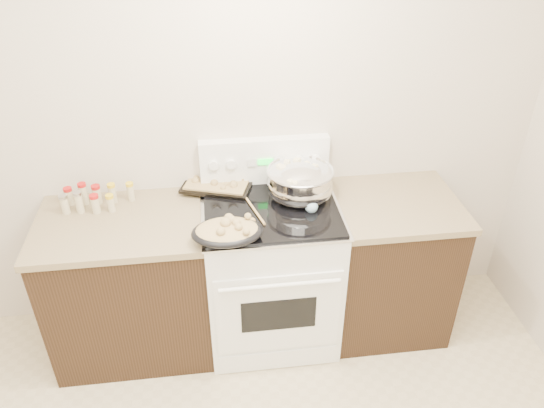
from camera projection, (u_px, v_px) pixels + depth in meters
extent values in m
cube|color=beige|center=(201.00, 118.00, 2.99)|extent=(4.00, 0.05, 2.70)
cube|color=black|center=(132.00, 287.00, 3.15)|extent=(0.90, 0.64, 0.88)
cube|color=brown|center=(120.00, 224.00, 2.89)|extent=(0.93, 0.67, 0.04)
cube|color=black|center=(386.00, 266.00, 3.31)|extent=(0.70, 0.64, 0.88)
cube|color=brown|center=(396.00, 204.00, 3.06)|extent=(0.73, 0.67, 0.04)
cube|color=white|center=(271.00, 274.00, 3.21)|extent=(0.76, 0.66, 0.92)
cube|color=white|center=(279.00, 314.00, 2.94)|extent=(0.70, 0.01, 0.55)
cube|color=black|center=(279.00, 315.00, 2.93)|extent=(0.42, 0.01, 0.22)
cylinder|color=white|center=(280.00, 285.00, 2.77)|extent=(0.65, 0.02, 0.02)
cube|color=white|center=(278.00, 360.00, 3.14)|extent=(0.70, 0.01, 0.14)
cube|color=silver|center=(271.00, 210.00, 2.96)|extent=(0.78, 0.68, 0.01)
cube|color=black|center=(271.00, 208.00, 2.95)|extent=(0.74, 0.64, 0.01)
cube|color=white|center=(265.00, 161.00, 3.12)|extent=(0.76, 0.07, 0.28)
cylinder|color=white|center=(214.00, 165.00, 3.04)|extent=(0.06, 0.02, 0.06)
cylinder|color=white|center=(231.00, 164.00, 3.05)|extent=(0.06, 0.02, 0.06)
cylinder|color=white|center=(299.00, 160.00, 3.10)|extent=(0.06, 0.02, 0.06)
cylinder|color=white|center=(316.00, 159.00, 3.11)|extent=(0.06, 0.02, 0.06)
cube|color=#19E533|center=(265.00, 162.00, 3.08)|extent=(0.09, 0.00, 0.04)
cube|color=silver|center=(252.00, 163.00, 3.07)|extent=(0.05, 0.00, 0.05)
cube|color=silver|center=(279.00, 161.00, 3.09)|extent=(0.05, 0.00, 0.05)
ellipsoid|color=silver|center=(300.00, 185.00, 3.01)|extent=(0.39, 0.39, 0.23)
cylinder|color=silver|center=(300.00, 195.00, 3.05)|extent=(0.21, 0.21, 0.01)
torus|color=silver|center=(301.00, 171.00, 2.97)|extent=(0.39, 0.39, 0.02)
cylinder|color=silver|center=(300.00, 181.00, 3.00)|extent=(0.36, 0.36, 0.13)
cylinder|color=brown|center=(300.00, 173.00, 2.97)|extent=(0.34, 0.34, 0.00)
cube|color=#FBF0B9|center=(290.00, 182.00, 2.87)|extent=(0.04, 0.04, 0.03)
cube|color=#FBF0B9|center=(287.00, 163.00, 3.06)|extent=(0.04, 0.04, 0.03)
cube|color=#FBF0B9|center=(315.00, 167.00, 3.01)|extent=(0.05, 0.05, 0.03)
cube|color=#FBF0B9|center=(296.00, 174.00, 2.95)|extent=(0.03, 0.03, 0.03)
cube|color=#FBF0B9|center=(312.00, 175.00, 2.94)|extent=(0.03, 0.03, 0.02)
cube|color=#FBF0B9|center=(307.00, 164.00, 3.05)|extent=(0.04, 0.04, 0.02)
cube|color=#FBF0B9|center=(302.00, 173.00, 2.96)|extent=(0.03, 0.03, 0.02)
cube|color=#FBF0B9|center=(285.00, 167.00, 3.01)|extent=(0.03, 0.03, 0.02)
cube|color=#FBF0B9|center=(280.00, 167.00, 3.01)|extent=(0.05, 0.05, 0.03)
cube|color=#FBF0B9|center=(305.00, 166.00, 3.03)|extent=(0.04, 0.04, 0.03)
cube|color=#FBF0B9|center=(308.00, 167.00, 3.01)|extent=(0.04, 0.04, 0.03)
cube|color=#FBF0B9|center=(312.00, 176.00, 2.93)|extent=(0.03, 0.03, 0.02)
cube|color=#FBF0B9|center=(295.00, 183.00, 2.86)|extent=(0.03, 0.03, 0.02)
cube|color=#FBF0B9|center=(297.00, 161.00, 3.07)|extent=(0.05, 0.05, 0.03)
cube|color=#FBF0B9|center=(283.00, 169.00, 3.00)|extent=(0.04, 0.04, 0.03)
ellipsoid|color=black|center=(227.00, 232.00, 2.69)|extent=(0.37, 0.26, 0.08)
ellipsoid|color=tan|center=(227.00, 230.00, 2.68)|extent=(0.33, 0.23, 0.06)
sphere|color=tan|center=(226.00, 223.00, 2.67)|extent=(0.06, 0.06, 0.06)
sphere|color=tan|center=(231.00, 220.00, 2.70)|extent=(0.05, 0.05, 0.05)
sphere|color=tan|center=(221.00, 232.00, 2.61)|extent=(0.05, 0.05, 0.05)
sphere|color=tan|center=(239.00, 227.00, 2.64)|extent=(0.04, 0.04, 0.04)
sphere|color=tan|center=(237.00, 223.00, 2.68)|extent=(0.05, 0.05, 0.05)
sphere|color=tan|center=(246.00, 232.00, 2.61)|extent=(0.04, 0.04, 0.04)
sphere|color=tan|center=(229.00, 218.00, 2.72)|extent=(0.05, 0.05, 0.05)
sphere|color=tan|center=(248.00, 216.00, 2.73)|extent=(0.04, 0.04, 0.04)
cube|color=black|center=(218.00, 184.00, 3.15)|extent=(0.47, 0.39, 0.02)
cube|color=tan|center=(218.00, 182.00, 3.14)|extent=(0.42, 0.34, 0.02)
sphere|color=tan|center=(233.00, 184.00, 3.10)|extent=(0.05, 0.05, 0.05)
sphere|color=tan|center=(196.00, 178.00, 3.16)|extent=(0.04, 0.04, 0.04)
sphere|color=tan|center=(196.00, 181.00, 3.13)|extent=(0.05, 0.05, 0.05)
sphere|color=tan|center=(243.00, 178.00, 3.15)|extent=(0.04, 0.04, 0.04)
sphere|color=tan|center=(226.00, 184.00, 3.10)|extent=(0.03, 0.03, 0.03)
sphere|color=tan|center=(232.00, 179.00, 3.15)|extent=(0.04, 0.04, 0.04)
sphere|color=tan|center=(215.00, 181.00, 3.13)|extent=(0.04, 0.04, 0.04)
sphere|color=tan|center=(234.00, 185.00, 3.09)|extent=(0.04, 0.04, 0.04)
sphere|color=tan|center=(223.00, 188.00, 3.07)|extent=(0.03, 0.03, 0.03)
sphere|color=tan|center=(214.00, 183.00, 3.11)|extent=(0.04, 0.04, 0.04)
cylinder|color=tan|center=(255.00, 211.00, 2.91)|extent=(0.09, 0.27, 0.01)
sphere|color=tan|center=(252.00, 221.00, 2.82)|extent=(0.04, 0.04, 0.04)
sphere|color=#8AB1CD|center=(311.00, 207.00, 2.91)|extent=(0.07, 0.07, 0.07)
cylinder|color=#8AB1CD|center=(320.00, 194.00, 2.98)|extent=(0.15, 0.20, 0.06)
cylinder|color=#BFB28C|center=(69.00, 197.00, 3.00)|extent=(0.05, 0.05, 0.09)
cylinder|color=#B21414|center=(67.00, 189.00, 2.97)|extent=(0.05, 0.05, 0.02)
cylinder|color=#BFB28C|center=(84.00, 195.00, 3.00)|extent=(0.04, 0.04, 0.11)
cylinder|color=#B21414|center=(82.00, 185.00, 2.97)|extent=(0.05, 0.05, 0.02)
cylinder|color=#BFB28C|center=(97.00, 196.00, 3.01)|extent=(0.05, 0.05, 0.10)
cylinder|color=#B21414|center=(95.00, 187.00, 2.98)|extent=(0.05, 0.05, 0.02)
cylinder|color=#BFB28C|center=(113.00, 195.00, 3.01)|extent=(0.04, 0.04, 0.10)
cylinder|color=gold|center=(111.00, 185.00, 2.98)|extent=(0.04, 0.04, 0.02)
cylinder|color=#BFB28C|center=(131.00, 193.00, 3.04)|extent=(0.04, 0.04, 0.10)
cylinder|color=gold|center=(129.00, 184.00, 3.01)|extent=(0.04, 0.04, 0.02)
cylinder|color=#BFB28C|center=(65.00, 206.00, 2.92)|extent=(0.05, 0.05, 0.10)
cylinder|color=#B2B2B7|center=(63.00, 197.00, 2.89)|extent=(0.05, 0.05, 0.02)
cylinder|color=#BFB28C|center=(79.00, 204.00, 2.93)|extent=(0.04, 0.04, 0.11)
cylinder|color=#B2B2B7|center=(77.00, 194.00, 2.89)|extent=(0.05, 0.05, 0.02)
cylinder|color=#BFB28C|center=(96.00, 205.00, 2.93)|extent=(0.05, 0.05, 0.10)
cylinder|color=#B21414|center=(94.00, 196.00, 2.90)|extent=(0.05, 0.05, 0.02)
cylinder|color=#BFB28C|center=(111.00, 204.00, 2.94)|extent=(0.04, 0.04, 0.09)
cylinder|color=gold|center=(109.00, 196.00, 2.92)|extent=(0.04, 0.04, 0.02)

